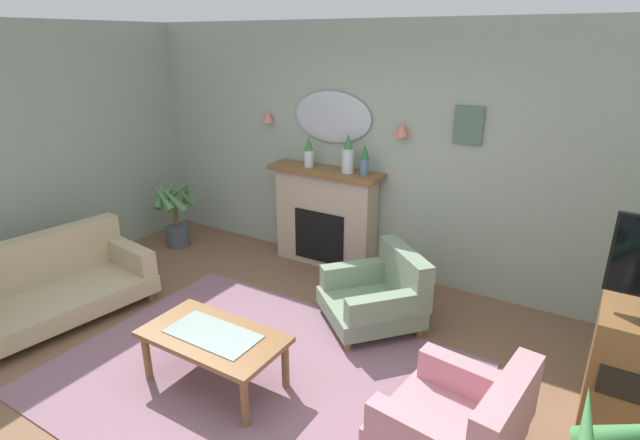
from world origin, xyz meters
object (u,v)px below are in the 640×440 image
Objects in this scene: wall_sconce_right at (402,129)px; framed_picture at (469,125)px; wall_sconce_left at (268,116)px; armchair_in_corner at (380,294)px; fireplace at (325,218)px; potted_plant_corner_palm at (175,210)px; armchair_beside_couch at (462,422)px; wall_mirror at (332,117)px; mantel_vase_centre at (309,152)px; mantel_vase_right at (365,159)px; floral_couch at (49,286)px; coffee_table at (213,341)px; mantel_vase_left at (348,156)px.

framed_picture is at bearing 5.27° from wall_sconce_right.
wall_sconce_left reaches higher than armchair_in_corner.
wall_sconce_right is at bearing 6.16° from fireplace.
armchair_in_corner is 3.04m from potted_plant_corner_palm.
wall_mirror is at bearing 135.18° from armchair_beside_couch.
mantel_vase_centre reaches higher than potted_plant_corner_palm.
fireplace is 4.07× the size of mantel_vase_right.
floral_couch is (-0.77, -2.49, -1.34)m from wall_sconce_left.
coffee_table is at bearing -62.41° from wall_sconce_left.
framed_picture is at bearing 39.33° from floral_couch.
fireplace reaches higher than coffee_table.
wall_sconce_left is 0.13× the size of coffee_table.
wall_mirror is 0.87× the size of coffee_table.
coffee_table is 0.61× the size of floral_couch.
fireplace is 0.92m from mantel_vase_right.
wall_sconce_left is 0.12× the size of armchair_in_corner.
framed_picture reaches higher than wall_sconce_left.
coffee_table is at bearing -172.67° from armchair_beside_couch.
floral_couch reaches higher than armchair_beside_couch.
wall_sconce_left is 2.57m from armchair_in_corner.
wall_sconce_left is 2.93m from floral_couch.
mantel_vase_left is 2.43m from potted_plant_corner_palm.
mantel_vase_centre is at bearing 104.95° from coffee_table.
potted_plant_corner_palm is at bearing -168.72° from framed_picture.
wall_sconce_left is 1.00× the size of wall_sconce_right.
armchair_beside_couch is at bearing -57.39° from wall_sconce_right.
coffee_table is (0.41, -2.47, -1.33)m from wall_mirror.
wall_sconce_right is 0.08× the size of floral_couch.
coffee_table is at bearing -92.16° from mantel_vase_right.
mantel_vase_left is at bearing -167.69° from wall_sconce_right.
mantel_vase_centre is at bearing 16.31° from potted_plant_corner_palm.
framed_picture reaches higher than armchair_beside_couch.
fireplace is 1.49× the size of armchair_beside_couch.
coffee_table is at bearing -115.68° from armchair_in_corner.
wall_sconce_right is 0.16× the size of potted_plant_corner_palm.
mantel_vase_left reaches higher than armchair_beside_couch.
mantel_vase_left is at bearing 133.34° from armchair_beside_couch.
coffee_table is (0.41, -2.33, -0.19)m from fireplace.
coffee_table is 1.24× the size of potted_plant_corner_palm.
wall_sconce_right is (1.70, 0.00, 0.00)m from wall_sconce_left.
wall_mirror is at bearing 57.56° from floral_couch.
wall_mirror is 3.46m from armchair_beside_couch.
wall_sconce_right reaches higher than mantel_vase_left.
wall_mirror is 6.86× the size of wall_sconce_left.
fireplace reaches higher than potted_plant_corner_palm.
wall_sconce_left is at bearing 173.84° from fireplace.
wall_mirror is 2.06m from armchair_in_corner.
wall_mirror reaches higher than framed_picture.
mantel_vase_centre is at bearing -10.46° from wall_sconce_left.
wall_mirror is 1.08× the size of potted_plant_corner_palm.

